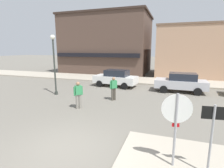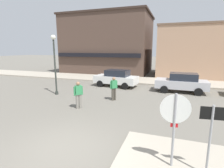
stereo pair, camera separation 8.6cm
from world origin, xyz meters
The scene contains 11 objects.
ground_plane centered at (0.00, 0.00, 0.00)m, with size 160.00×160.00×0.00m, color #6B665B.
kerb_far centered at (0.00, 14.18, 0.07)m, with size 80.00×4.00×0.15m, color #A89E8C.
stop_sign centered at (3.63, 0.09, 1.52)m, with size 0.81×0.13×2.30m.
one_way_sign centered at (4.51, 0.01, 1.33)m, with size 0.60×0.09×2.10m.
lamp_post centered at (-4.90, 6.28, 2.96)m, with size 0.36×0.36×4.54m.
parked_car_nearest centered at (-1.44, 10.62, 0.81)m, with size 4.16×2.21×1.56m.
parked_car_second centered at (4.23, 10.28, 0.81)m, with size 4.02×1.91×1.56m.
pedestrian_crossing_near centered at (-0.21, 6.25, 0.87)m, with size 0.44×0.46×1.61m.
pedestrian_crossing_far centered at (-1.62, 3.96, 0.87)m, with size 0.44×0.47×1.61m.
building_corner_shop centered at (-5.84, 20.57, 4.14)m, with size 12.30×9.29×8.28m.
building_storefront_left_near centered at (5.23, 19.87, 3.13)m, with size 7.44×7.56×6.25m.
Camera 1 is at (3.40, -4.75, 3.46)m, focal length 28.00 mm.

